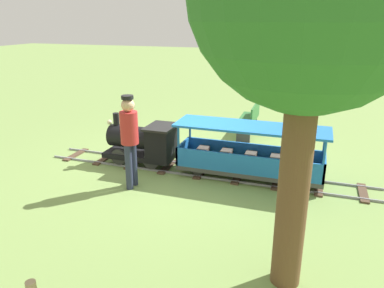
# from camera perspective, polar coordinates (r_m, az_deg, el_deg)

# --- Properties ---
(ground_plane) EXTENTS (60.00, 60.00, 0.00)m
(ground_plane) POSITION_cam_1_polar(r_m,az_deg,el_deg) (7.15, -0.84, -4.08)
(ground_plane) COLOR #75934C
(track) EXTENTS (0.74, 6.40, 0.04)m
(track) POSITION_cam_1_polar(r_m,az_deg,el_deg) (7.05, 1.54, -4.27)
(track) COLOR gray
(track) RESTS_ON ground_plane
(locomotive) EXTENTS (0.70, 1.45, 0.98)m
(locomotive) POSITION_cam_1_polar(r_m,az_deg,el_deg) (7.31, -7.49, 0.33)
(locomotive) COLOR black
(locomotive) RESTS_ON ground_plane
(passenger_car) EXTENTS (0.80, 2.70, 0.97)m
(passenger_car) POSITION_cam_1_polar(r_m,az_deg,el_deg) (6.71, 8.93, -2.03)
(passenger_car) COLOR #3F3F3F
(passenger_car) RESTS_ON ground_plane
(conductor_person) EXTENTS (0.30, 0.30, 1.62)m
(conductor_person) POSITION_cam_1_polar(r_m,az_deg,el_deg) (6.22, -9.70, 1.45)
(conductor_person) COLOR #282D47
(conductor_person) RESTS_ON ground_plane
(park_bench) EXTENTS (1.31, 0.44, 0.82)m
(park_bench) POSITION_cam_1_polar(r_m,az_deg,el_deg) (9.24, 8.95, 3.78)
(park_bench) COLOR #2D6B33
(park_bench) RESTS_ON ground_plane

